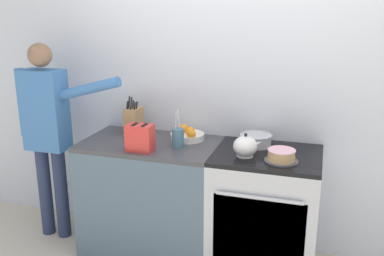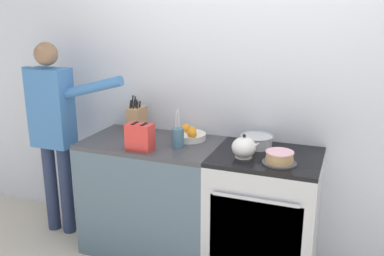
{
  "view_description": "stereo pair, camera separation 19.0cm",
  "coord_description": "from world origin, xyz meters",
  "px_view_note": "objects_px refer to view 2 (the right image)",
  "views": [
    {
      "loc": [
        0.6,
        -2.59,
        1.94
      ],
      "look_at": [
        -0.29,
        0.29,
        1.07
      ],
      "focal_mm": 40.0,
      "sensor_mm": 36.0,
      "label": 1
    },
    {
      "loc": [
        0.78,
        -2.53,
        1.94
      ],
      "look_at": [
        -0.29,
        0.29,
        1.07
      ],
      "focal_mm": 40.0,
      "sensor_mm": 36.0,
      "label": 2
    }
  ],
  "objects_px": {
    "mixing_bowl": "(257,141)",
    "person_baker": "(53,123)",
    "tea_kettle": "(244,147)",
    "fruit_bowl": "(189,135)",
    "utensil_crock": "(178,137)",
    "layer_cake": "(280,158)",
    "knife_block": "(137,120)",
    "stove_range": "(264,214)",
    "toaster": "(140,137)"
  },
  "relations": [
    {
      "from": "mixing_bowl",
      "to": "person_baker",
      "type": "distance_m",
      "value": 1.69
    },
    {
      "from": "tea_kettle",
      "to": "fruit_bowl",
      "type": "relative_size",
      "value": 0.78
    },
    {
      "from": "tea_kettle",
      "to": "utensil_crock",
      "type": "relative_size",
      "value": 0.73
    },
    {
      "from": "layer_cake",
      "to": "mixing_bowl",
      "type": "xyz_separation_m",
      "value": [
        -0.22,
        0.29,
        0.01
      ]
    },
    {
      "from": "layer_cake",
      "to": "knife_block",
      "type": "bearing_deg",
      "value": 166.49
    },
    {
      "from": "tea_kettle",
      "to": "utensil_crock",
      "type": "xyz_separation_m",
      "value": [
        -0.51,
        0.04,
        0.01
      ]
    },
    {
      "from": "fruit_bowl",
      "to": "utensil_crock",
      "type": "bearing_deg",
      "value": -92.76
    },
    {
      "from": "mixing_bowl",
      "to": "fruit_bowl",
      "type": "xyz_separation_m",
      "value": [
        -0.54,
        -0.0,
        -0.01
      ]
    },
    {
      "from": "person_baker",
      "to": "stove_range",
      "type": "bearing_deg",
      "value": 4.77
    },
    {
      "from": "stove_range",
      "to": "layer_cake",
      "type": "height_order",
      "value": "layer_cake"
    },
    {
      "from": "fruit_bowl",
      "to": "knife_block",
      "type": "bearing_deg",
      "value": 178.73
    },
    {
      "from": "utensil_crock",
      "to": "fruit_bowl",
      "type": "xyz_separation_m",
      "value": [
        0.01,
        0.21,
        -0.04
      ]
    },
    {
      "from": "tea_kettle",
      "to": "toaster",
      "type": "distance_m",
      "value": 0.76
    },
    {
      "from": "stove_range",
      "to": "person_baker",
      "type": "bearing_deg",
      "value": -178.44
    },
    {
      "from": "layer_cake",
      "to": "utensil_crock",
      "type": "xyz_separation_m",
      "value": [
        -0.77,
        0.08,
        0.04
      ]
    },
    {
      "from": "toaster",
      "to": "mixing_bowl",
      "type": "bearing_deg",
      "value": 24.9
    },
    {
      "from": "stove_range",
      "to": "toaster",
      "type": "relative_size",
      "value": 4.47
    },
    {
      "from": "mixing_bowl",
      "to": "utensil_crock",
      "type": "xyz_separation_m",
      "value": [
        -0.55,
        -0.21,
        0.03
      ]
    },
    {
      "from": "tea_kettle",
      "to": "knife_block",
      "type": "relative_size",
      "value": 0.66
    },
    {
      "from": "knife_block",
      "to": "person_baker",
      "type": "bearing_deg",
      "value": -163.05
    },
    {
      "from": "knife_block",
      "to": "person_baker",
      "type": "xyz_separation_m",
      "value": [
        -0.68,
        -0.21,
        -0.04
      ]
    },
    {
      "from": "mixing_bowl",
      "to": "utensil_crock",
      "type": "relative_size",
      "value": 0.85
    },
    {
      "from": "layer_cake",
      "to": "person_baker",
      "type": "bearing_deg",
      "value": 177.36
    },
    {
      "from": "layer_cake",
      "to": "toaster",
      "type": "height_order",
      "value": "toaster"
    },
    {
      "from": "tea_kettle",
      "to": "fruit_bowl",
      "type": "xyz_separation_m",
      "value": [
        -0.5,
        0.25,
        -0.04
      ]
    },
    {
      "from": "stove_range",
      "to": "person_baker",
      "type": "distance_m",
      "value": 1.86
    },
    {
      "from": "knife_block",
      "to": "toaster",
      "type": "distance_m",
      "value": 0.43
    },
    {
      "from": "tea_kettle",
      "to": "fruit_bowl",
      "type": "bearing_deg",
      "value": 153.86
    },
    {
      "from": "knife_block",
      "to": "stove_range",
      "type": "bearing_deg",
      "value": -8.06
    },
    {
      "from": "utensil_crock",
      "to": "person_baker",
      "type": "relative_size",
      "value": 0.17
    },
    {
      "from": "toaster",
      "to": "stove_range",
      "type": "bearing_deg",
      "value": 13.39
    },
    {
      "from": "stove_range",
      "to": "person_baker",
      "type": "xyz_separation_m",
      "value": [
        -1.79,
        -0.05,
        0.53
      ]
    },
    {
      "from": "toaster",
      "to": "tea_kettle",
      "type": "bearing_deg",
      "value": 8.48
    },
    {
      "from": "person_baker",
      "to": "fruit_bowl",
      "type": "bearing_deg",
      "value": 12.94
    },
    {
      "from": "tea_kettle",
      "to": "utensil_crock",
      "type": "bearing_deg",
      "value": 175.31
    },
    {
      "from": "toaster",
      "to": "utensil_crock",
      "type": "bearing_deg",
      "value": 33.14
    },
    {
      "from": "mixing_bowl",
      "to": "knife_block",
      "type": "xyz_separation_m",
      "value": [
        -1.0,
        0.01,
        0.07
      ]
    },
    {
      "from": "stove_range",
      "to": "layer_cake",
      "type": "bearing_deg",
      "value": -51.03
    },
    {
      "from": "knife_block",
      "to": "layer_cake",
      "type": "bearing_deg",
      "value": -13.51
    },
    {
      "from": "utensil_crock",
      "to": "toaster",
      "type": "distance_m",
      "value": 0.28
    },
    {
      "from": "toaster",
      "to": "person_baker",
      "type": "bearing_deg",
      "value": 169.64
    },
    {
      "from": "stove_range",
      "to": "utensil_crock",
      "type": "relative_size",
      "value": 3.24
    },
    {
      "from": "mixing_bowl",
      "to": "utensil_crock",
      "type": "bearing_deg",
      "value": -159.06
    },
    {
      "from": "layer_cake",
      "to": "utensil_crock",
      "type": "bearing_deg",
      "value": 174.2
    },
    {
      "from": "fruit_bowl",
      "to": "toaster",
      "type": "relative_size",
      "value": 1.29
    },
    {
      "from": "utensil_crock",
      "to": "layer_cake",
      "type": "bearing_deg",
      "value": -5.8
    },
    {
      "from": "fruit_bowl",
      "to": "person_baker",
      "type": "distance_m",
      "value": 1.16
    },
    {
      "from": "utensil_crock",
      "to": "toaster",
      "type": "relative_size",
      "value": 1.38
    },
    {
      "from": "toaster",
      "to": "knife_block",
      "type": "bearing_deg",
      "value": 120.62
    },
    {
      "from": "tea_kettle",
      "to": "toaster",
      "type": "bearing_deg",
      "value": -171.52
    }
  ]
}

